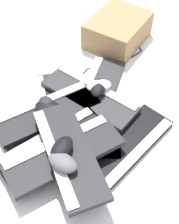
{
  "coord_description": "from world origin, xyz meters",
  "views": [
    {
      "loc": [
        -0.69,
        -0.33,
        1.03
      ],
      "look_at": [
        0.05,
        0.05,
        0.06
      ],
      "focal_mm": 50.0,
      "sensor_mm": 36.0,
      "label": 1
    }
  ],
  "objects_px": {
    "keyboard_7": "(69,152)",
    "mouse_5": "(47,106)",
    "keyboard_5": "(55,146)",
    "keyboard_4": "(90,96)",
    "mouse_4": "(99,86)",
    "mouse_3": "(62,162)",
    "keyboard_1": "(56,109)",
    "keyboard_0": "(98,90)",
    "keyboard_2": "(65,142)",
    "keyboard_3": "(127,146)",
    "cardboard_box": "(118,30)",
    "mouse_2": "(48,107)",
    "keyboard_8": "(47,112)",
    "keyboard_6": "(64,153)",
    "mouse_6": "(98,88)",
    "mouse_0": "(46,112)",
    "mouse_1": "(62,149)"
  },
  "relations": [
    {
      "from": "keyboard_5",
      "to": "keyboard_4",
      "type": "bearing_deg",
      "value": 0.87
    },
    {
      "from": "keyboard_4",
      "to": "mouse_1",
      "type": "relative_size",
      "value": 4.18
    },
    {
      "from": "keyboard_1",
      "to": "keyboard_4",
      "type": "relative_size",
      "value": 0.95
    },
    {
      "from": "mouse_1",
      "to": "mouse_6",
      "type": "relative_size",
      "value": 1.0
    },
    {
      "from": "keyboard_1",
      "to": "mouse_2",
      "type": "distance_m",
      "value": 0.08
    },
    {
      "from": "keyboard_5",
      "to": "cardboard_box",
      "type": "xyz_separation_m",
      "value": [
        0.76,
        0.08,
        0.03
      ]
    },
    {
      "from": "mouse_3",
      "to": "keyboard_8",
      "type": "bearing_deg",
      "value": 140.64
    },
    {
      "from": "keyboard_0",
      "to": "keyboard_2",
      "type": "distance_m",
      "value": 0.32
    },
    {
      "from": "keyboard_5",
      "to": "keyboard_7",
      "type": "height_order",
      "value": "keyboard_7"
    },
    {
      "from": "keyboard_0",
      "to": "keyboard_4",
      "type": "height_order",
      "value": "keyboard_4"
    },
    {
      "from": "keyboard_4",
      "to": "keyboard_8",
      "type": "relative_size",
      "value": 1.02
    },
    {
      "from": "keyboard_8",
      "to": "cardboard_box",
      "type": "relative_size",
      "value": 1.42
    },
    {
      "from": "mouse_1",
      "to": "mouse_3",
      "type": "distance_m",
      "value": 0.05
    },
    {
      "from": "mouse_3",
      "to": "mouse_4",
      "type": "bearing_deg",
      "value": 107.12
    },
    {
      "from": "keyboard_0",
      "to": "keyboard_7",
      "type": "xyz_separation_m",
      "value": [
        -0.4,
        -0.08,
        0.09
      ]
    },
    {
      "from": "keyboard_3",
      "to": "mouse_0",
      "type": "height_order",
      "value": "mouse_0"
    },
    {
      "from": "keyboard_1",
      "to": "keyboard_3",
      "type": "bearing_deg",
      "value": -96.44
    },
    {
      "from": "keyboard_7",
      "to": "mouse_4",
      "type": "relative_size",
      "value": 3.9
    },
    {
      "from": "mouse_4",
      "to": "keyboard_7",
      "type": "bearing_deg",
      "value": 59.06
    },
    {
      "from": "keyboard_4",
      "to": "mouse_6",
      "type": "bearing_deg",
      "value": -42.56
    },
    {
      "from": "keyboard_6",
      "to": "mouse_5",
      "type": "relative_size",
      "value": 4.12
    },
    {
      "from": "keyboard_7",
      "to": "mouse_3",
      "type": "height_order",
      "value": "mouse_3"
    },
    {
      "from": "keyboard_2",
      "to": "mouse_2",
      "type": "distance_m",
      "value": 0.16
    },
    {
      "from": "keyboard_4",
      "to": "cardboard_box",
      "type": "distance_m",
      "value": 0.47
    },
    {
      "from": "keyboard_4",
      "to": "keyboard_1",
      "type": "bearing_deg",
      "value": 137.42
    },
    {
      "from": "keyboard_7",
      "to": "mouse_5",
      "type": "distance_m",
      "value": 0.26
    },
    {
      "from": "keyboard_5",
      "to": "mouse_3",
      "type": "relative_size",
      "value": 4.2
    },
    {
      "from": "keyboard_8",
      "to": "mouse_0",
      "type": "distance_m",
      "value": 0.05
    },
    {
      "from": "keyboard_4",
      "to": "keyboard_5",
      "type": "relative_size",
      "value": 1.0
    },
    {
      "from": "keyboard_7",
      "to": "mouse_5",
      "type": "xyz_separation_m",
      "value": [
        0.17,
        0.2,
        -0.02
      ]
    },
    {
      "from": "keyboard_0",
      "to": "keyboard_2",
      "type": "xyz_separation_m",
      "value": [
        -0.32,
        -0.01,
        0.0
      ]
    },
    {
      "from": "keyboard_6",
      "to": "mouse_6",
      "type": "height_order",
      "value": "mouse_6"
    },
    {
      "from": "keyboard_2",
      "to": "keyboard_7",
      "type": "relative_size",
      "value": 1.08
    },
    {
      "from": "keyboard_5",
      "to": "mouse_2",
      "type": "height_order",
      "value": "mouse_2"
    },
    {
      "from": "keyboard_0",
      "to": "keyboard_3",
      "type": "xyz_separation_m",
      "value": [
        -0.23,
        -0.24,
        0.0
      ]
    },
    {
      "from": "mouse_2",
      "to": "keyboard_6",
      "type": "bearing_deg",
      "value": -56.65
    },
    {
      "from": "mouse_2",
      "to": "mouse_4",
      "type": "distance_m",
      "value": 0.24
    },
    {
      "from": "keyboard_7",
      "to": "mouse_5",
      "type": "relative_size",
      "value": 3.9
    },
    {
      "from": "keyboard_0",
      "to": "keyboard_1",
      "type": "xyz_separation_m",
      "value": [
        -0.19,
        0.11,
        0.0
      ]
    },
    {
      "from": "keyboard_1",
      "to": "mouse_0",
      "type": "xyz_separation_m",
      "value": [
        -0.08,
        -0.01,
        0.07
      ]
    },
    {
      "from": "keyboard_0",
      "to": "mouse_6",
      "type": "height_order",
      "value": "mouse_6"
    },
    {
      "from": "keyboard_2",
      "to": "keyboard_3",
      "type": "relative_size",
      "value": 0.99
    },
    {
      "from": "mouse_3",
      "to": "mouse_6",
      "type": "bearing_deg",
      "value": 107.03
    },
    {
      "from": "keyboard_7",
      "to": "mouse_3",
      "type": "relative_size",
      "value": 3.9
    },
    {
      "from": "keyboard_4",
      "to": "mouse_0",
      "type": "xyz_separation_m",
      "value": [
        -0.19,
        0.1,
        0.04
      ]
    },
    {
      "from": "keyboard_2",
      "to": "keyboard_8",
      "type": "bearing_deg",
      "value": 58.44
    },
    {
      "from": "mouse_1",
      "to": "mouse_4",
      "type": "xyz_separation_m",
      "value": [
        0.39,
        0.05,
        -0.06
      ]
    },
    {
      "from": "keyboard_6",
      "to": "keyboard_4",
      "type": "bearing_deg",
      "value": 10.97
    },
    {
      "from": "keyboard_1",
      "to": "mouse_4",
      "type": "relative_size",
      "value": 3.97
    },
    {
      "from": "keyboard_4",
      "to": "mouse_3",
      "type": "relative_size",
      "value": 4.18
    }
  ]
}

